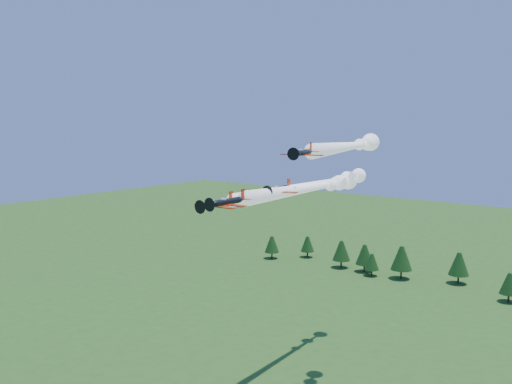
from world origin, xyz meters
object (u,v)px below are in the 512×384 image
Objects in this scene: plane_slot at (279,189)px; plane_lead at (313,187)px; plane_left at (314,185)px; plane_right at (352,146)px.

plane_lead is at bearing 81.52° from plane_slot.
plane_lead is 0.67× the size of plane_left.
plane_lead is 5.31× the size of plane_slot.
plane_left is (-11.30, 17.90, -2.04)m from plane_lead.
plane_slot is at bearing -91.35° from plane_lead.
plane_lead is 1.00× the size of plane_right.
plane_lead reaches higher than plane_left.
plane_lead is 10.18m from plane_slot.
plane_right is at bearing -36.13° from plane_left.
plane_right is 5.32× the size of plane_slot.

